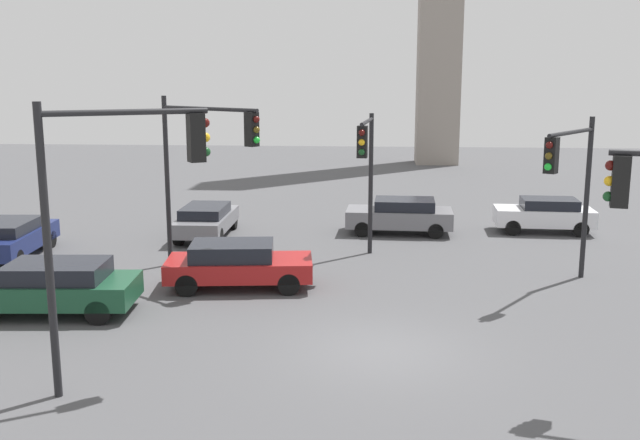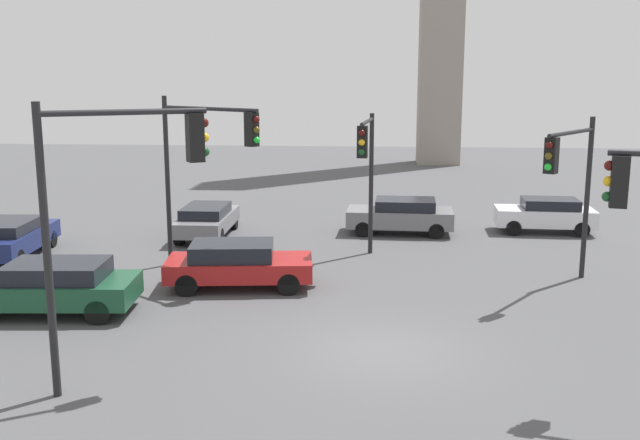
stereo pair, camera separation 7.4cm
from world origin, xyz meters
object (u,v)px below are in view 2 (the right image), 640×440
at_px(traffic_light_0, 205,150).
at_px(car_6, 9,237).
at_px(car_2, 52,286).
at_px(car_5, 401,215).
at_px(car_1, 207,219).
at_px(car_4, 237,264).
at_px(traffic_light_4, 367,158).
at_px(traffic_light_1, 119,187).
at_px(car_3, 546,214).
at_px(traffic_light_2, 571,172).

height_order(traffic_light_0, car_6, traffic_light_0).
relative_size(car_2, car_5, 1.08).
bearing_deg(car_6, car_2, -148.18).
relative_size(car_1, car_4, 0.99).
bearing_deg(traffic_light_4, car_5, 169.98).
distance_m(car_4, car_6, 9.35).
height_order(traffic_light_0, car_5, traffic_light_0).
bearing_deg(traffic_light_1, car_4, 51.25).
xyz_separation_m(car_2, car_3, (15.69, 11.70, -0.01)).
relative_size(traffic_light_1, traffic_light_4, 1.15).
distance_m(traffic_light_1, traffic_light_2, 13.29).
height_order(car_2, car_5, car_5).
xyz_separation_m(car_4, car_5, (5.20, 8.21, 0.02)).
height_order(traffic_light_4, car_3, traffic_light_4).
bearing_deg(car_1, car_4, -160.15).
bearing_deg(car_1, traffic_light_4, -121.01).
relative_size(traffic_light_0, car_1, 1.27).
distance_m(traffic_light_1, car_6, 13.30).
bearing_deg(car_2, car_1, -105.54).
bearing_deg(car_6, traffic_light_4, -93.88).
bearing_deg(car_3, car_6, 18.77).
height_order(traffic_light_4, car_5, traffic_light_4).
height_order(traffic_light_1, car_6, traffic_light_1).
bearing_deg(car_1, traffic_light_1, -173.89).
bearing_deg(car_4, car_1, 103.93).
bearing_deg(car_6, car_4, -113.46).
bearing_deg(car_5, car_2, 50.83).
bearing_deg(traffic_light_1, car_2, 99.11).
xyz_separation_m(traffic_light_1, car_3, (12.10, 15.93, -3.39)).
bearing_deg(car_1, traffic_light_2, -117.39).
relative_size(car_1, car_3, 1.12).
bearing_deg(car_4, traffic_light_1, -104.10).
distance_m(traffic_light_0, car_1, 6.64).
bearing_deg(car_3, car_4, 41.06).
relative_size(traffic_light_4, car_6, 1.11).
bearing_deg(traffic_light_1, car_6, 96.70).
bearing_deg(car_5, car_6, 22.31).
bearing_deg(car_5, traffic_light_0, 49.06).
xyz_separation_m(traffic_light_0, car_6, (-7.60, 1.72, -3.32)).
relative_size(traffic_light_0, traffic_light_4, 1.13).
height_order(car_1, car_4, car_4).
distance_m(traffic_light_0, traffic_light_4, 5.40).
relative_size(traffic_light_2, car_6, 1.12).
distance_m(car_4, car_5, 9.72).
bearing_deg(traffic_light_2, traffic_light_0, -59.19).
height_order(traffic_light_0, car_1, traffic_light_0).
relative_size(traffic_light_1, car_3, 1.46).
relative_size(car_2, car_4, 1.03).
bearing_deg(car_3, car_2, 39.33).
distance_m(traffic_light_2, car_5, 9.32).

